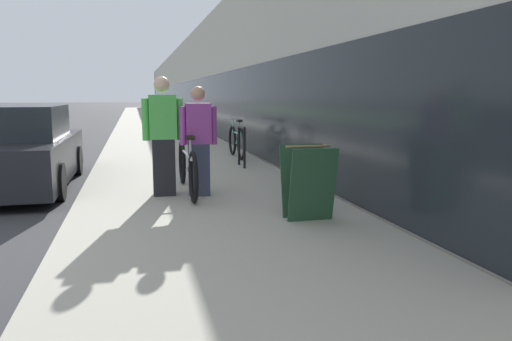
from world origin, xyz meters
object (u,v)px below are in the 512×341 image
object	(u,v)px
person_bystander	(163,137)
parked_sedan_curbside	(19,151)
cruiser_bike_nearest	(237,141)
sandwich_board_sign	(308,182)
person_rider	(199,141)
tandem_bicycle	(187,167)
bike_rack_hoop	(242,142)

from	to	relation	value
person_bystander	parked_sedan_curbside	size ratio (longest dim) A/B	0.40
person_bystander	cruiser_bike_nearest	distance (m)	4.68
sandwich_board_sign	person_rider	bearing A→B (deg)	122.26
tandem_bicycle	cruiser_bike_nearest	bearing A→B (deg)	68.45
bike_rack_hoop	sandwich_board_sign	world-z (taller)	sandwich_board_sign
cruiser_bike_nearest	sandwich_board_sign	distance (m)	6.09
bike_rack_hoop	parked_sedan_curbside	world-z (taller)	parked_sedan_curbside
person_rider	person_bystander	distance (m)	0.53
bike_rack_hoop	parked_sedan_curbside	xyz separation A→B (m)	(-4.14, -0.77, 0.01)
sandwich_board_sign	parked_sedan_curbside	world-z (taller)	parked_sedan_curbside
sandwich_board_sign	parked_sedan_curbside	bearing A→B (deg)	136.41
person_rider	parked_sedan_curbside	distance (m)	3.56
tandem_bicycle	parked_sedan_curbside	xyz separation A→B (m)	(-2.74, 1.78, 0.13)
person_rider	person_bystander	size ratio (longest dim) A/B	0.92
parked_sedan_curbside	sandwich_board_sign	bearing A→B (deg)	-43.59
cruiser_bike_nearest	sandwich_board_sign	bearing A→B (deg)	-93.49
cruiser_bike_nearest	parked_sedan_curbside	world-z (taller)	parked_sedan_curbside
bike_rack_hoop	cruiser_bike_nearest	world-z (taller)	cruiser_bike_nearest
person_rider	person_bystander	xyz separation A→B (m)	(-0.51, 0.14, 0.07)
person_bystander	sandwich_board_sign	world-z (taller)	person_bystander
person_bystander	sandwich_board_sign	bearing A→B (deg)	-49.47
bike_rack_hoop	sandwich_board_sign	xyz separation A→B (m)	(-0.16, -4.55, -0.06)
bike_rack_hoop	cruiser_bike_nearest	bearing A→B (deg)	82.33
sandwich_board_sign	parked_sedan_curbside	distance (m)	5.50
person_bystander	parked_sedan_curbside	world-z (taller)	person_bystander
person_rider	parked_sedan_curbside	size ratio (longest dim) A/B	0.37
person_bystander	parked_sedan_curbside	bearing A→B (deg)	141.13
bike_rack_hoop	cruiser_bike_nearest	distance (m)	1.55
person_rider	sandwich_board_sign	size ratio (longest dim) A/B	1.79
bike_rack_hoop	sandwich_board_sign	size ratio (longest dim) A/B	0.94
tandem_bicycle	person_rider	size ratio (longest dim) A/B	1.45
person_rider	sandwich_board_sign	world-z (taller)	person_rider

